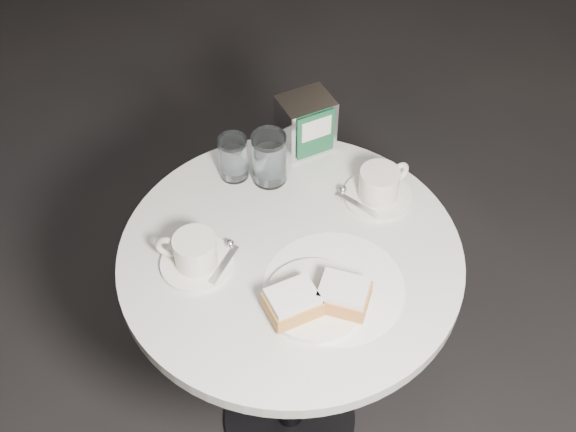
# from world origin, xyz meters

# --- Properties ---
(ground) EXTENTS (7.00, 7.00, 0.00)m
(ground) POSITION_xyz_m (0.00, 0.00, 0.00)
(ground) COLOR black
(ground) RESTS_ON ground
(cafe_table) EXTENTS (0.70, 0.70, 0.74)m
(cafe_table) POSITION_xyz_m (0.00, 0.00, 0.55)
(cafe_table) COLOR black
(cafe_table) RESTS_ON ground
(sugar_spill) EXTENTS (0.32, 0.32, 0.00)m
(sugar_spill) POSITION_xyz_m (0.06, -0.11, 0.75)
(sugar_spill) COLOR white
(sugar_spill) RESTS_ON cafe_table
(beignet_plate) EXTENTS (0.21, 0.21, 0.06)m
(beignet_plate) POSITION_xyz_m (0.01, -0.14, 0.77)
(beignet_plate) COLOR white
(beignet_plate) RESTS_ON cafe_table
(coffee_cup_left) EXTENTS (0.19, 0.19, 0.08)m
(coffee_cup_left) POSITION_xyz_m (-0.19, 0.01, 0.78)
(coffee_cup_left) COLOR white
(coffee_cup_left) RESTS_ON cafe_table
(coffee_cup_right) EXTENTS (0.19, 0.19, 0.08)m
(coffee_cup_right) POSITION_xyz_m (0.22, 0.10, 0.78)
(coffee_cup_right) COLOR silver
(coffee_cup_right) RESTS_ON cafe_table
(water_glass_left) EXTENTS (0.07, 0.07, 0.10)m
(water_glass_left) POSITION_xyz_m (-0.06, 0.25, 0.80)
(water_glass_left) COLOR silver
(water_glass_left) RESTS_ON cafe_table
(water_glass_right) EXTENTS (0.08, 0.08, 0.12)m
(water_glass_right) POSITION_xyz_m (0.01, 0.21, 0.80)
(water_glass_right) COLOR white
(water_glass_right) RESTS_ON cafe_table
(napkin_dispenser) EXTENTS (0.13, 0.12, 0.13)m
(napkin_dispenser) POSITION_xyz_m (0.11, 0.30, 0.81)
(napkin_dispenser) COLOR silver
(napkin_dispenser) RESTS_ON cafe_table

